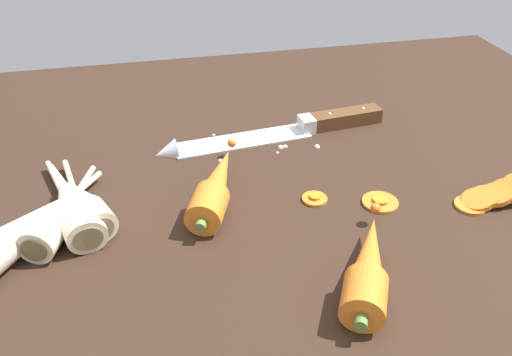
# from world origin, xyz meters

# --- Properties ---
(ground_plane) EXTENTS (1.20, 0.90, 0.04)m
(ground_plane) POSITION_xyz_m (0.00, 0.00, -0.02)
(ground_plane) COLOR #332116
(chefs_knife) EXTENTS (0.35, 0.07, 0.04)m
(chefs_knife) POSITION_xyz_m (0.05, 0.10, 0.01)
(chefs_knife) COLOR silver
(chefs_knife) RESTS_ON ground_plane
(whole_carrot) EXTENTS (0.09, 0.18, 0.04)m
(whole_carrot) POSITION_xyz_m (-0.05, -0.04, 0.02)
(whole_carrot) COLOR orange
(whole_carrot) RESTS_ON ground_plane
(whole_carrot_second) EXTENTS (0.10, 0.17, 0.04)m
(whole_carrot_second) POSITION_xyz_m (0.07, -0.21, 0.02)
(whole_carrot_second) COLOR orange
(whole_carrot_second) RESTS_ON ground_plane
(parsnip_front) EXTENTS (0.09, 0.17, 0.04)m
(parsnip_front) POSITION_xyz_m (-0.21, -0.04, 0.02)
(parsnip_front) COLOR beige
(parsnip_front) RESTS_ON ground_plane
(parsnip_mid_left) EXTENTS (0.06, 0.18, 0.04)m
(parsnip_mid_left) POSITION_xyz_m (-0.21, -0.04, 0.02)
(parsnip_mid_left) COLOR beige
(parsnip_mid_left) RESTS_ON ground_plane
(parsnip_mid_right) EXTENTS (0.14, 0.19, 0.04)m
(parsnip_mid_right) POSITION_xyz_m (-0.27, -0.08, 0.02)
(parsnip_mid_right) COLOR beige
(parsnip_mid_right) RESTS_ON ground_plane
(parsnip_back) EXTENTS (0.08, 0.19, 0.04)m
(parsnip_back) POSITION_xyz_m (-0.22, -0.04, 0.02)
(parsnip_back) COLOR beige
(parsnip_back) RESTS_ON ground_plane
(parsnip_outer) EXTENTS (0.07, 0.17, 0.04)m
(parsnip_outer) POSITION_xyz_m (-0.24, -0.06, 0.02)
(parsnip_outer) COLOR beige
(parsnip_outer) RESTS_ON ground_plane
(carrot_slice_stack) EXTENTS (0.11, 0.05, 0.03)m
(carrot_slice_stack) POSITION_xyz_m (0.28, -0.11, 0.01)
(carrot_slice_stack) COLOR orange
(carrot_slice_stack) RESTS_ON ground_plane
(carrot_slice_stray_near) EXTENTS (0.04, 0.04, 0.01)m
(carrot_slice_stray_near) POSITION_xyz_m (0.14, -0.09, 0.00)
(carrot_slice_stray_near) COLOR orange
(carrot_slice_stray_near) RESTS_ON ground_plane
(carrot_slice_stray_mid) EXTENTS (0.03, 0.03, 0.01)m
(carrot_slice_stray_mid) POSITION_xyz_m (0.06, -0.06, 0.00)
(carrot_slice_stray_mid) COLOR orange
(carrot_slice_stray_mid) RESTS_ON ground_plane
(mince_crumbs) EXTENTS (0.15, 0.08, 0.01)m
(mince_crumbs) POSITION_xyz_m (0.04, 0.08, 0.00)
(mince_crumbs) COLOR silver
(mince_crumbs) RESTS_ON ground_plane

